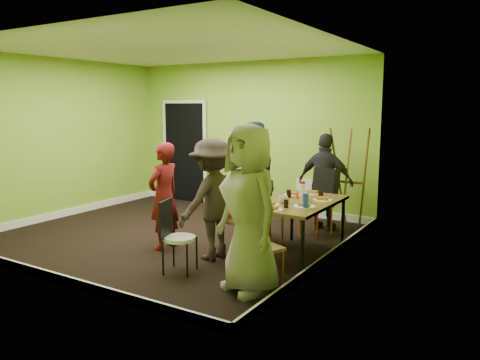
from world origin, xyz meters
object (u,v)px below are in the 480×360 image
(thermos, at_px, (302,192))
(easel, at_px, (350,180))
(person_back_end, at_px, (325,182))
(chair_bentwood, at_px, (175,233))
(chair_back_end, at_px, (324,188))
(orange_bottle, at_px, (297,195))
(person_front_end, at_px, (249,209))
(person_left_near, at_px, (212,199))
(person_standing, at_px, (164,196))
(dining_table, at_px, (297,205))
(chair_left_far, at_px, (260,203))
(person_left_far, at_px, (252,182))
(chair_left_near, at_px, (236,211))
(chair_front_end, at_px, (258,242))
(blue_bottle, at_px, (306,201))

(thermos, bearing_deg, easel, 86.48)
(person_back_end, bearing_deg, chair_bentwood, 74.36)
(chair_back_end, relative_size, chair_bentwood, 1.17)
(easel, bearing_deg, person_back_end, -152.17)
(orange_bottle, distance_m, person_front_end, 1.50)
(orange_bottle, distance_m, person_left_near, 1.15)
(chair_bentwood, height_order, person_standing, person_standing)
(dining_table, bearing_deg, orange_bottle, 113.08)
(chair_left_far, distance_m, person_left_far, 0.37)
(easel, relative_size, thermos, 7.34)
(chair_left_near, bearing_deg, thermos, 139.11)
(thermos, height_order, orange_bottle, thermos)
(chair_front_end, xyz_separation_m, blue_bottle, (0.22, 0.79, 0.34))
(chair_bentwood, bearing_deg, orange_bottle, 131.09)
(orange_bottle, bearing_deg, chair_left_far, 170.94)
(thermos, distance_m, blue_bottle, 0.49)
(person_front_end, bearing_deg, chair_back_end, 118.61)
(easel, relative_size, orange_bottle, 19.16)
(chair_bentwood, bearing_deg, chair_left_near, 146.51)
(chair_bentwood, relative_size, person_back_end, 0.56)
(orange_bottle, distance_m, person_left_far, 0.88)
(dining_table, bearing_deg, blue_bottle, -52.14)
(chair_left_far, xyz_separation_m, orange_bottle, (0.64, -0.10, 0.19))
(blue_bottle, height_order, orange_bottle, blue_bottle)
(chair_back_end, distance_m, person_front_end, 2.65)
(person_standing, bearing_deg, easel, 142.67)
(blue_bottle, relative_size, orange_bottle, 2.19)
(person_back_end, height_order, person_front_end, person_front_end)
(dining_table, relative_size, easel, 0.91)
(chair_back_end, height_order, orange_bottle, chair_back_end)
(dining_table, height_order, person_left_far, person_left_far)
(thermos, bearing_deg, person_left_far, 161.66)
(chair_left_far, relative_size, easel, 0.65)
(dining_table, bearing_deg, easel, 85.43)
(thermos, bearing_deg, person_back_end, 99.39)
(chair_left_near, distance_m, easel, 2.23)
(easel, relative_size, person_left_far, 0.94)
(chair_left_far, bearing_deg, orange_bottle, 82.57)
(chair_left_near, bearing_deg, orange_bottle, 147.61)
(dining_table, xyz_separation_m, blue_bottle, (0.27, -0.35, 0.15))
(chair_left_near, distance_m, person_back_end, 1.95)
(person_left_far, distance_m, person_front_end, 1.97)
(person_front_end, bearing_deg, thermos, 114.79)
(person_left_near, bearing_deg, chair_front_end, 73.44)
(blue_bottle, xyz_separation_m, person_left_far, (-1.18, 0.75, 0.03))
(chair_front_end, height_order, person_left_far, person_left_far)
(chair_left_far, relative_size, chair_left_near, 0.99)
(chair_bentwood, xyz_separation_m, orange_bottle, (0.94, 1.43, 0.31))
(chair_left_far, relative_size, person_standing, 0.72)
(thermos, relative_size, person_left_near, 0.14)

